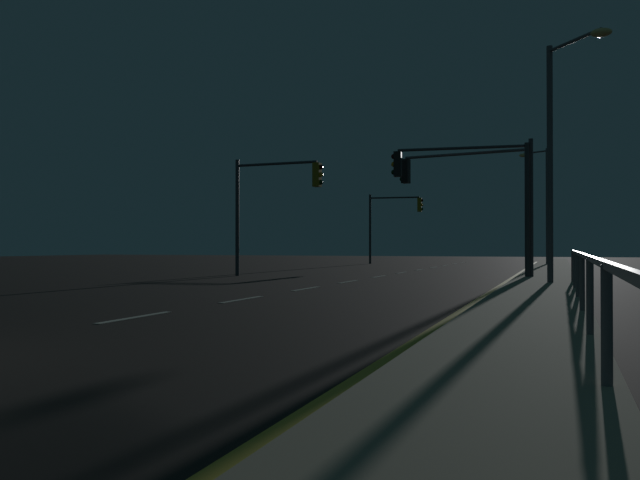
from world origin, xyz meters
name	(u,v)px	position (x,y,z in m)	size (l,w,h in m)	color
ground_plane	(353,281)	(0.00, 17.50, 0.00)	(112.00, 112.00, 0.00)	black
sidewalk_right	(544,283)	(6.38, 17.50, 0.07)	(2.02, 77.00, 0.14)	gray
lane_markings_center	(379,277)	(0.00, 21.00, 0.01)	(0.14, 50.00, 0.01)	silver
lane_edge_line	(513,277)	(5.12, 22.50, 0.01)	(0.14, 53.00, 0.01)	gold
traffic_light_near_right	(465,179)	(3.59, 19.95, 3.72)	(5.13, 0.78, 4.99)	#38383D
traffic_light_far_left	(275,192)	(-3.99, 19.64, 3.42)	(3.92, 0.35, 4.84)	#38383D
traffic_light_mid_right	(465,183)	(3.52, 20.37, 3.60)	(4.92, 0.93, 4.83)	#2D3033
traffic_light_overhead_east	(394,215)	(-3.96, 39.50, 3.42)	(3.76, 0.63, 4.85)	#2D3033
street_lamp_median	(559,136)	(6.86, 16.12, 4.51)	(1.73, 1.91, 7.18)	#4C4C51
street_lamp_far_end	(543,195)	(5.85, 38.17, 4.44)	(1.80, 1.06, 7.15)	#4C4C51
barrier_fence	(582,267)	(7.24, 7.55, 0.88)	(0.09, 19.19, 0.98)	#59595E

